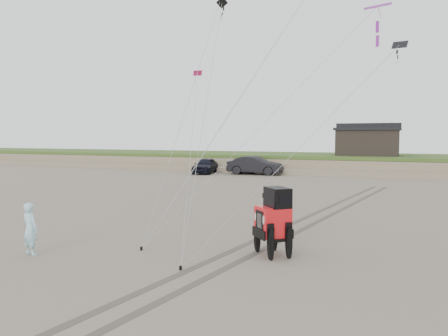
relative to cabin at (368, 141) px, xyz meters
The scene contains 11 objects.
ground 37.20m from the cabin, 93.09° to the right, with size 160.00×160.00×0.00m, color #6B6054.
dune_ridge 3.18m from the cabin, 165.96° to the left, with size 160.00×14.25×1.73m.
cabin is the anchor object (origin of this frame).
truck_a 17.22m from the cabin, 150.13° to the right, with size 1.87×4.64×1.58m, color black.
truck_b 12.69m from the cabin, 141.56° to the right, with size 1.87×5.37×1.77m, color black.
truck_c 12.31m from the cabin, 152.55° to the right, with size 2.27×5.58×1.62m, color black.
jeep 35.04m from the cabin, 89.81° to the right, with size 1.96×4.54×1.69m, color red, non-canonical shape.
man 38.57m from the cabin, 100.21° to the right, with size 0.60×0.39×1.65m, color #97DEEA.
stake_main 36.42m from the cabin, 96.29° to the right, with size 0.08×0.08×0.12m, color black.
stake_aux 37.59m from the cabin, 92.74° to the right, with size 0.08×0.08×0.12m, color black.
tire_tracks 29.18m from the cabin, 90.00° to the right, with size 5.22×29.74×0.01m.
Camera 1 is at (5.93, -10.83, 3.68)m, focal length 35.00 mm.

